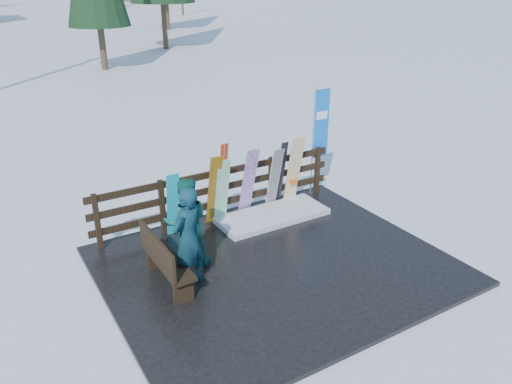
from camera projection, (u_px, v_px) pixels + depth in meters
ground at (276, 267)px, 9.18m from camera, size 700.00×700.00×0.00m
deck at (276, 266)px, 9.16m from camera, size 6.00×5.00×0.08m
fence at (220, 190)px, 10.60m from camera, size 5.60×0.10×1.15m
snow_patch at (272, 215)px, 10.82m from camera, size 2.42×1.00×0.12m
bench at (164, 259)px, 8.31m from camera, size 0.41×1.50×0.97m
snowboard_0 at (173, 205)px, 9.88m from camera, size 0.26×0.22×1.36m
snowboard_1 at (222, 191)px, 10.37m from camera, size 0.29×0.32×1.46m
snowboard_2 at (214, 190)px, 10.26m from camera, size 0.27×0.38×1.57m
snowboard_3 at (249, 182)px, 10.65m from camera, size 0.29×0.48×1.59m
snowboard_4 at (274, 179)px, 10.99m from camera, size 0.27×0.37×1.46m
snowboard_5 at (294, 171)px, 11.20m from camera, size 0.33×0.35×1.63m
ski_pair_a at (223, 182)px, 10.39m from camera, size 0.16×0.30×1.77m
ski_pair_b at (281, 174)px, 11.12m from camera, size 0.17×0.31×1.55m
rental_flag at (319, 128)px, 11.50m from camera, size 0.45×0.04×2.60m
person_front at (188, 238)px, 8.17m from camera, size 0.78×0.69×1.80m
person_back at (186, 223)px, 8.81m from camera, size 0.98×0.87×1.68m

